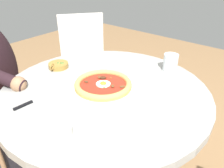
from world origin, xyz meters
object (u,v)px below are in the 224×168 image
steak_knife (30,102)px  ramekin_capers (62,130)px  olive_pan (58,65)px  water_glass (170,64)px  pizza_on_plate (103,85)px  cafe_chair_spare_near (84,56)px  dining_table (105,116)px

steak_knife → ramekin_capers: 0.24m
steak_knife → olive_pan: olive_pan is taller
olive_pan → water_glass: bearing=36.0°
ramekin_capers → olive_pan: (-0.41, 0.32, -0.00)m
pizza_on_plate → cafe_chair_spare_near: (-0.74, 0.59, -0.25)m
ramekin_capers → cafe_chair_spare_near: (-0.84, 0.89, -0.26)m
steak_knife → dining_table: bearing=60.1°
ramekin_capers → olive_pan: size_ratio=0.51×
dining_table → cafe_chair_spare_near: size_ratio=1.07×
pizza_on_plate → ramekin_capers: size_ratio=4.76×
dining_table → steak_knife: 0.34m
pizza_on_plate → steak_knife: bearing=-118.6°
steak_knife → ramekin_capers: bearing=-8.5°
olive_pan → ramekin_capers: bearing=-37.5°
dining_table → pizza_on_plate: 0.17m
pizza_on_plate → olive_pan: 0.32m
water_glass → cafe_chair_spare_near: 0.96m
olive_pan → cafe_chair_spare_near: (-0.43, 0.58, -0.25)m
pizza_on_plate → ramekin_capers: pizza_on_plate is taller
steak_knife → ramekin_capers: ramekin_capers is taller
ramekin_capers → water_glass: bearing=85.7°
pizza_on_plate → water_glass: water_glass is taller
pizza_on_plate → water_glass: (0.14, 0.35, 0.02)m
pizza_on_plate → water_glass: 0.37m
dining_table → pizza_on_plate: bearing=-176.4°
dining_table → cafe_chair_spare_near: cafe_chair_spare_near is taller
pizza_on_plate → steak_knife: pizza_on_plate is taller
olive_pan → steak_knife: bearing=-58.5°
dining_table → cafe_chair_spare_near: (-0.75, 0.59, -0.09)m
cafe_chair_spare_near → pizza_on_plate: bearing=-38.5°
pizza_on_plate → cafe_chair_spare_near: bearing=141.5°
water_glass → olive_pan: bearing=-144.0°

